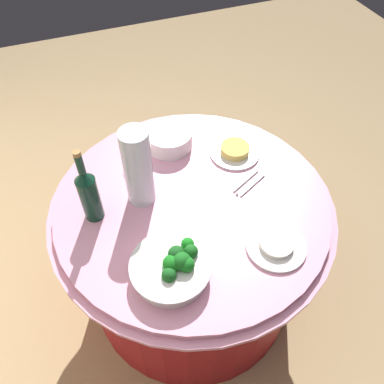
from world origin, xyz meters
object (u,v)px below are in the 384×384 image
(label_placard_front, at_px, (129,165))
(wine_bottle, at_px, (89,193))
(broccoli_bowl, at_px, (173,267))
(food_plate_rice, at_px, (276,245))
(plate_stack, at_px, (169,139))
(serving_tongs, at_px, (248,184))
(food_plate_noodles, at_px, (235,151))
(decorative_fruit_vase, at_px, (138,169))

(label_placard_front, bearing_deg, wine_bottle, 135.22)
(broccoli_bowl, xyz_separation_m, label_placard_front, (0.54, 0.02, -0.01))
(food_plate_rice, bearing_deg, label_placard_front, 35.13)
(plate_stack, distance_m, label_placard_front, 0.23)
(serving_tongs, distance_m, food_plate_noodles, 0.19)
(broccoli_bowl, height_order, decorative_fruit_vase, decorative_fruit_vase)
(plate_stack, height_order, food_plate_noodles, plate_stack)
(wine_bottle, bearing_deg, food_plate_noodles, -79.44)
(decorative_fruit_vase, xyz_separation_m, label_placard_front, (0.16, 0.01, -0.13))
(wine_bottle, relative_size, serving_tongs, 2.06)
(broccoli_bowl, distance_m, food_plate_rice, 0.39)
(wine_bottle, xyz_separation_m, serving_tongs, (-0.07, -0.62, -0.12))
(wine_bottle, distance_m, label_placard_front, 0.28)
(plate_stack, distance_m, decorative_fruit_vase, 0.35)
(wine_bottle, distance_m, serving_tongs, 0.64)
(wine_bottle, bearing_deg, serving_tongs, -96.36)
(food_plate_rice, bearing_deg, broccoli_bowl, 85.36)
(decorative_fruit_vase, distance_m, food_plate_rice, 0.58)
(broccoli_bowl, bearing_deg, decorative_fruit_vase, 0.79)
(broccoli_bowl, relative_size, serving_tongs, 1.72)
(food_plate_noodles, bearing_deg, serving_tongs, 172.27)
(broccoli_bowl, height_order, plate_stack, broccoli_bowl)
(decorative_fruit_vase, height_order, food_plate_noodles, decorative_fruit_vase)
(serving_tongs, bearing_deg, decorative_fruit_vase, 77.84)
(wine_bottle, bearing_deg, decorative_fruit_vase, -83.37)
(broccoli_bowl, bearing_deg, label_placard_front, 1.62)
(decorative_fruit_vase, height_order, serving_tongs, decorative_fruit_vase)
(wine_bottle, height_order, label_placard_front, wine_bottle)
(serving_tongs, bearing_deg, label_placard_front, 59.63)
(plate_stack, relative_size, serving_tongs, 1.29)
(wine_bottle, xyz_separation_m, food_plate_noodles, (0.12, -0.65, -0.11))
(broccoli_bowl, relative_size, plate_stack, 1.33)
(wine_bottle, relative_size, food_plate_noodles, 1.53)
(broccoli_bowl, relative_size, food_plate_rice, 1.27)
(decorative_fruit_vase, bearing_deg, serving_tongs, -102.16)
(decorative_fruit_vase, xyz_separation_m, food_plate_rice, (-0.40, -0.39, -0.15))
(serving_tongs, distance_m, food_plate_rice, 0.31)
(broccoli_bowl, bearing_deg, plate_stack, -17.40)
(decorative_fruit_vase, bearing_deg, label_placard_front, 3.48)
(food_plate_rice, bearing_deg, decorative_fruit_vase, 44.03)
(serving_tongs, relative_size, food_plate_noodles, 0.74)
(plate_stack, bearing_deg, wine_bottle, 124.89)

